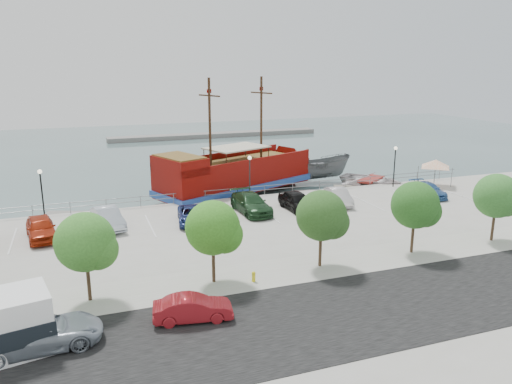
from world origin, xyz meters
name	(u,v)px	position (x,y,z in m)	size (l,w,h in m)	color
ground	(275,231)	(0.00, 0.00, -1.00)	(160.00, 160.00, 0.00)	#3F5857
land_slab	(451,366)	(0.00, -21.00, -0.60)	(100.00, 58.00, 1.20)	#A09D91
street	(387,305)	(0.00, -16.00, 0.01)	(100.00, 8.00, 0.04)	black
sidewalk	(334,264)	(0.00, -10.00, 0.01)	(100.00, 4.00, 0.05)	#A29F93
seawall_railing	(245,192)	(0.00, 7.80, 0.53)	(50.00, 0.06, 1.00)	slate
far_shore	(216,135)	(10.00, 55.00, -0.60)	(40.00, 3.00, 0.80)	gray
pirate_ship	(246,173)	(1.87, 13.25, 1.15)	(20.51, 12.79, 12.81)	#730904
patrol_boat	(318,170)	(11.33, 14.63, 0.49)	(2.89, 7.68, 2.97)	#5A5E5F
speedboat	(371,182)	(15.51, 9.94, -0.28)	(4.97, 6.95, 1.44)	silver
dock_west	(84,216)	(-14.93, 9.20, -0.79)	(7.20, 2.06, 0.41)	slate
dock_mid	(326,193)	(9.49, 9.20, -0.82)	(6.41, 1.83, 0.37)	gray
dock_east	(368,189)	(14.73, 9.20, -0.79)	(7.35, 2.10, 0.42)	gray
canopy_tent	(436,160)	(20.38, 5.46, 2.80)	(4.20, 4.20, 3.22)	slate
street_van	(42,333)	(-17.18, -14.17, 0.74)	(2.46, 5.33, 1.48)	#8B95A1
street_sedan	(193,308)	(-10.18, -14.04, 0.66)	(1.39, 3.99, 1.31)	maroon
fire_hydrant	(254,276)	(-5.78, -10.80, 0.37)	(0.23, 0.23, 0.67)	yellow
lamp_post_left	(41,186)	(-18.00, 6.50, 2.94)	(0.36, 0.36, 4.28)	black
lamp_post_mid	(250,170)	(0.00, 6.50, 2.94)	(0.36, 0.36, 4.28)	black
lamp_post_right	(395,159)	(16.00, 6.50, 2.94)	(0.36, 0.36, 4.28)	black
tree_b	(88,244)	(-14.85, -10.07, 3.30)	(3.30, 3.20, 5.00)	#473321
tree_c	(216,229)	(-7.85, -10.07, 3.30)	(3.30, 3.20, 5.00)	#473321
tree_d	(324,217)	(-0.85, -10.07, 3.30)	(3.30, 3.20, 5.00)	#473321
tree_e	(417,207)	(6.15, -10.07, 3.30)	(3.30, 3.20, 5.00)	#473321
tree_f	(499,197)	(13.15, -10.07, 3.30)	(3.30, 3.20, 5.00)	#473321
parked_car_a	(41,228)	(-18.00, 1.69, 0.83)	(1.96, 4.86, 1.66)	#A1250B
parked_car_b	(108,218)	(-13.19, 2.59, 0.81)	(1.71, 4.89, 1.61)	silver
parked_car_c	(192,215)	(-6.68, 1.60, 0.66)	(2.21, 4.78, 1.33)	navy
parked_car_d	(251,203)	(-1.20, 2.73, 0.82)	(2.30, 5.64, 1.64)	#1D3E20
parked_car_e	(297,201)	(2.88, 2.05, 0.82)	(1.95, 4.84, 1.65)	black
parked_car_f	(339,197)	(7.24, 2.46, 0.74)	(1.56, 4.47, 1.47)	silver
parked_car_h	(428,190)	(16.85, 1.97, 0.66)	(1.86, 4.57, 1.33)	#346099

